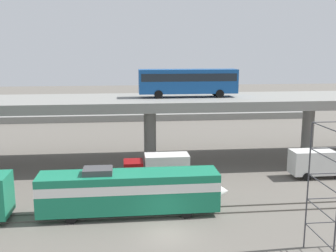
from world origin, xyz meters
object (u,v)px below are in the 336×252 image
object	(u,v)px
transit_bus_on_overpass	(188,80)
service_truck_east	(319,163)
train_locomotive	(138,189)
parked_car_1	(180,106)
parked_car_0	(139,109)
parked_car_2	(262,104)
parked_car_3	(113,108)
service_truck_west	(158,168)

from	to	relation	value
transit_bus_on_overpass	service_truck_east	size ratio (longest dim) A/B	1.76
train_locomotive	transit_bus_on_overpass	size ratio (longest dim) A/B	1.34
train_locomotive	parked_car_1	xyz separation A→B (m)	(10.58, 50.57, -0.13)
parked_car_0	parked_car_2	xyz separation A→B (m)	(27.07, 3.95, -0.00)
parked_car_0	parked_car_3	distance (m)	5.56
parked_car_0	transit_bus_on_overpass	bearing A→B (deg)	98.77
parked_car_3	parked_car_2	bearing A→B (deg)	4.26
transit_bus_on_overpass	service_truck_west	world-z (taller)	transit_bus_on_overpass
train_locomotive	parked_car_1	size ratio (longest dim) A/B	3.59
train_locomotive	transit_bus_on_overpass	world-z (taller)	transit_bus_on_overpass
transit_bus_on_overpass	service_truck_west	xyz separation A→B (m)	(-4.36, -8.17, -8.50)
service_truck_east	parked_car_1	xyz separation A→B (m)	(-9.51, 42.63, 0.43)
parked_car_0	parked_car_2	bearing A→B (deg)	-171.70
service_truck_east	parked_car_3	size ratio (longest dim) A/B	1.68
service_truck_west	parked_car_1	size ratio (longest dim) A/B	1.52
service_truck_east	parked_car_3	world-z (taller)	service_truck_east
service_truck_east	parked_car_2	world-z (taller)	service_truck_east
train_locomotive	transit_bus_on_overpass	xyz separation A→B (m)	(6.74, 16.12, 7.94)
service_truck_east	parked_car_3	bearing A→B (deg)	119.56
parked_car_0	parked_car_1	bearing A→B (deg)	-163.92
transit_bus_on_overpass	parked_car_2	bearing A→B (deg)	58.32
transit_bus_on_overpass	parked_car_0	xyz separation A→B (m)	(-4.93, 31.93, -8.07)
transit_bus_on_overpass	parked_car_2	xyz separation A→B (m)	(22.14, 35.88, -8.07)
transit_bus_on_overpass	parked_car_1	xyz separation A→B (m)	(3.83, 34.45, -8.07)
train_locomotive	service_truck_west	xyz separation A→B (m)	(2.38, 7.95, -0.56)
parked_car_0	service_truck_west	bearing A→B (deg)	90.81
parked_car_0	parked_car_3	world-z (taller)	same
transit_bus_on_overpass	parked_car_2	distance (m)	42.92
transit_bus_on_overpass	service_truck_west	bearing A→B (deg)	-118.08
parked_car_3	service_truck_west	bearing A→B (deg)	-81.92
parked_car_1	parked_car_3	bearing A→B (deg)	4.03
transit_bus_on_overpass	parked_car_0	world-z (taller)	transit_bus_on_overpass
train_locomotive	transit_bus_on_overpass	distance (m)	19.19
train_locomotive	parked_car_3	size ratio (longest dim) A/B	3.96
parked_car_1	parked_car_2	size ratio (longest dim) A/B	1.09
train_locomotive	service_truck_west	bearing A→B (deg)	73.32
service_truck_east	parked_car_0	size ratio (longest dim) A/B	1.57
train_locomotive	service_truck_west	distance (m)	8.31
transit_bus_on_overpass	parked_car_3	distance (m)	35.92
parked_car_1	parked_car_2	bearing A→B (deg)	-175.55
transit_bus_on_overpass	parked_car_2	size ratio (longest dim) A/B	2.91
service_truck_west	parked_car_2	xyz separation A→B (m)	(26.50, 44.05, 0.42)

